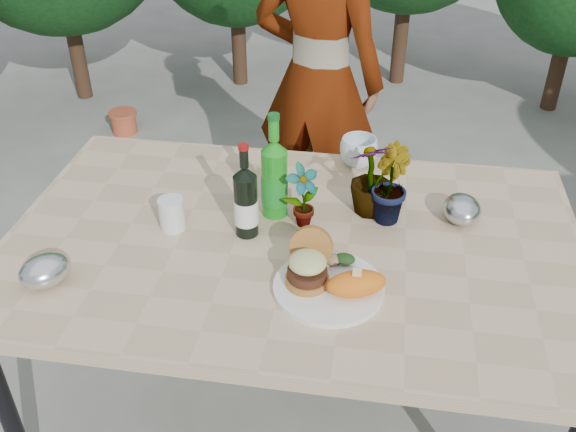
# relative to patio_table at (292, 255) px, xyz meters

# --- Properties ---
(ground) EXTENTS (80.00, 80.00, 0.00)m
(ground) POSITION_rel_patio_table_xyz_m (0.00, 0.00, -0.69)
(ground) COLOR slate
(ground) RESTS_ON ground
(patio_table) EXTENTS (1.60, 1.00, 0.75)m
(patio_table) POSITION_rel_patio_table_xyz_m (0.00, 0.00, 0.00)
(patio_table) COLOR tan
(patio_table) RESTS_ON ground
(dinner_plate) EXTENTS (0.28, 0.28, 0.01)m
(dinner_plate) POSITION_rel_patio_table_xyz_m (0.12, -0.20, 0.06)
(dinner_plate) COLOR white
(dinner_plate) RESTS_ON patio_table
(burger_stack) EXTENTS (0.11, 0.16, 0.11)m
(burger_stack) POSITION_rel_patio_table_xyz_m (0.07, -0.18, 0.12)
(burger_stack) COLOR #B7722D
(burger_stack) RESTS_ON dinner_plate
(sweet_potato) EXTENTS (0.17, 0.12, 0.06)m
(sweet_potato) POSITION_rel_patio_table_xyz_m (0.19, -0.22, 0.10)
(sweet_potato) COLOR orange
(sweet_potato) RESTS_ON dinner_plate
(grilled_veg) EXTENTS (0.08, 0.05, 0.03)m
(grilled_veg) POSITION_rel_patio_table_xyz_m (0.14, -0.11, 0.09)
(grilled_veg) COLOR olive
(grilled_veg) RESTS_ON dinner_plate
(wine_bottle) EXTENTS (0.07, 0.07, 0.28)m
(wine_bottle) POSITION_rel_patio_table_xyz_m (-0.13, 0.01, 0.16)
(wine_bottle) COLOR black
(wine_bottle) RESTS_ON patio_table
(sparkling_water) EXTENTS (0.08, 0.08, 0.32)m
(sparkling_water) POSITION_rel_patio_table_xyz_m (-0.07, 0.12, 0.17)
(sparkling_water) COLOR #198E1B
(sparkling_water) RESTS_ON patio_table
(plastic_cup) EXTENTS (0.07, 0.07, 0.09)m
(plastic_cup) POSITION_rel_patio_table_xyz_m (-0.34, -0.00, 0.10)
(plastic_cup) COLOR silver
(plastic_cup) RESTS_ON patio_table
(seedling_left) EXTENTS (0.12, 0.12, 0.19)m
(seedling_left) POSITION_rel_patio_table_xyz_m (0.02, 0.07, 0.15)
(seedling_left) COLOR #215C1F
(seedling_left) RESTS_ON patio_table
(seedling_mid) EXTENTS (0.13, 0.15, 0.23)m
(seedling_mid) POSITION_rel_patio_table_xyz_m (0.25, 0.14, 0.17)
(seedling_mid) COLOR #27571D
(seedling_mid) RESTS_ON patio_table
(seedling_right) EXTENTS (0.17, 0.17, 0.23)m
(seedling_right) POSITION_rel_patio_table_xyz_m (0.20, 0.17, 0.17)
(seedling_right) COLOR #28521C
(seedling_right) RESTS_ON patio_table
(blue_bowl) EXTENTS (0.16, 0.16, 0.10)m
(blue_bowl) POSITION_rel_patio_table_xyz_m (0.15, 0.44, 0.11)
(blue_bowl) COLOR silver
(blue_bowl) RESTS_ON patio_table
(foil_packet_left) EXTENTS (0.17, 0.17, 0.08)m
(foil_packet_left) POSITION_rel_patio_table_xyz_m (-0.59, -0.28, 0.10)
(foil_packet_left) COLOR silver
(foil_packet_left) RESTS_ON patio_table
(foil_packet_right) EXTENTS (0.13, 0.15, 0.08)m
(foil_packet_right) POSITION_rel_patio_table_xyz_m (0.47, 0.16, 0.10)
(foil_packet_right) COLOR #B0B3B7
(foil_packet_right) RESTS_ON patio_table
(person) EXTENTS (0.63, 0.49, 1.54)m
(person) POSITION_rel_patio_table_xyz_m (-0.06, 1.08, 0.08)
(person) COLOR #945E4A
(person) RESTS_ON ground
(terracotta_pot) EXTENTS (0.17, 0.17, 0.14)m
(terracotta_pot) POSITION_rel_patio_table_xyz_m (-1.33, 1.93, -0.62)
(terracotta_pot) COLOR #B84C2F
(terracotta_pot) RESTS_ON ground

